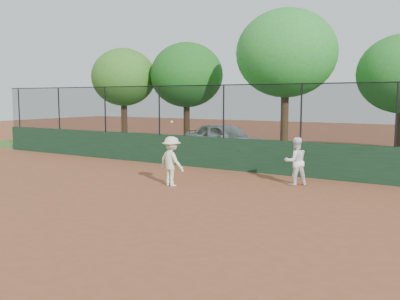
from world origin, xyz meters
The scene contains 10 objects.
ground centered at (0.00, 0.00, 0.00)m, with size 80.00×80.00×0.00m, color brown.
back_wall centered at (0.00, 6.00, 0.60)m, with size 26.00×0.20×1.20m, color #18361F.
grass_strip centered at (0.00, 12.00, 0.00)m, with size 36.00×12.00×0.01m, color #2C5219.
parked_car centered at (-2.37, 9.62, 0.77)m, with size 1.82×4.52×1.54m, color silver.
player_second centered at (2.89, 4.46, 0.75)m, with size 0.73×0.57×1.49m, color white.
player_main centered at (-0.32, 2.36, 0.77)m, with size 1.10×0.83×2.04m.
fence_assembly centered at (-0.03, 6.00, 2.24)m, with size 26.00×0.06×2.00m.
tree_0 centered at (-9.77, 10.99, 3.86)m, with size 3.81×3.46×5.52m.
tree_1 centered at (-6.08, 11.97, 3.93)m, with size 4.10×3.73×5.72m.
tree_2 centered at (0.02, 10.96, 4.71)m, with size 4.66×4.24×6.74m.
Camera 1 is at (7.52, -8.71, 2.71)m, focal length 40.00 mm.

